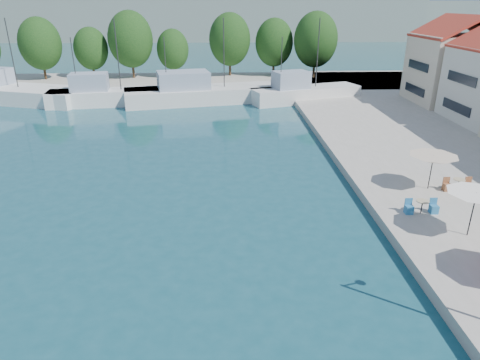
{
  "coord_description": "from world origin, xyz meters",
  "views": [
    {
      "loc": [
        -2.42,
        2.01,
        11.42
      ],
      "look_at": [
        -1.54,
        26.0,
        1.43
      ],
      "focal_mm": 32.0,
      "sensor_mm": 36.0,
      "label": 1
    }
  ],
  "objects_px": {
    "trawler_02": "(106,96)",
    "umbrella_white": "(476,198)",
    "trawler_03": "(204,93)",
    "umbrella_cream": "(433,159)",
    "trawler_04": "(303,93)",
    "trawler_01": "(1,92)"
  },
  "relations": [
    {
      "from": "trawler_04",
      "to": "umbrella_cream",
      "type": "height_order",
      "value": "trawler_04"
    },
    {
      "from": "umbrella_white",
      "to": "trawler_04",
      "type": "bearing_deg",
      "value": 94.06
    },
    {
      "from": "trawler_03",
      "to": "trawler_04",
      "type": "relative_size",
      "value": 1.47
    },
    {
      "from": "trawler_02",
      "to": "trawler_03",
      "type": "distance_m",
      "value": 11.73
    },
    {
      "from": "trawler_03",
      "to": "umbrella_cream",
      "type": "height_order",
      "value": "trawler_03"
    },
    {
      "from": "trawler_03",
      "to": "umbrella_white",
      "type": "relative_size",
      "value": 7.34
    },
    {
      "from": "trawler_02",
      "to": "umbrella_white",
      "type": "height_order",
      "value": "trawler_02"
    },
    {
      "from": "trawler_01",
      "to": "trawler_03",
      "type": "height_order",
      "value": "same"
    },
    {
      "from": "trawler_03",
      "to": "umbrella_cream",
      "type": "bearing_deg",
      "value": -74.55
    },
    {
      "from": "trawler_01",
      "to": "umbrella_cream",
      "type": "distance_m",
      "value": 51.18
    },
    {
      "from": "trawler_02",
      "to": "umbrella_white",
      "type": "distance_m",
      "value": 42.47
    },
    {
      "from": "trawler_02",
      "to": "umbrella_cream",
      "type": "bearing_deg",
      "value": -54.0
    },
    {
      "from": "umbrella_white",
      "to": "trawler_03",
      "type": "bearing_deg",
      "value": 112.93
    },
    {
      "from": "trawler_04",
      "to": "umbrella_cream",
      "type": "xyz_separation_m",
      "value": [
        3.03,
        -28.36,
        1.48
      ]
    },
    {
      "from": "trawler_01",
      "to": "trawler_04",
      "type": "height_order",
      "value": "same"
    },
    {
      "from": "trawler_03",
      "to": "trawler_04",
      "type": "bearing_deg",
      "value": -13.97
    },
    {
      "from": "trawler_01",
      "to": "trawler_02",
      "type": "xyz_separation_m",
      "value": [
        14.0,
        -3.26,
        0.0
      ]
    },
    {
      "from": "trawler_02",
      "to": "umbrella_cream",
      "type": "relative_size",
      "value": 4.94
    },
    {
      "from": "trawler_01",
      "to": "trawler_04",
      "type": "distance_m",
      "value": 37.92
    },
    {
      "from": "trawler_02",
      "to": "umbrella_white",
      "type": "relative_size",
      "value": 5.13
    },
    {
      "from": "trawler_04",
      "to": "umbrella_white",
      "type": "bearing_deg",
      "value": -104.02
    },
    {
      "from": "trawler_01",
      "to": "trawler_04",
      "type": "relative_size",
      "value": 1.63
    }
  ]
}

